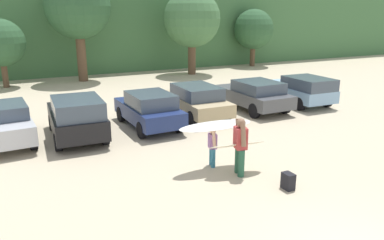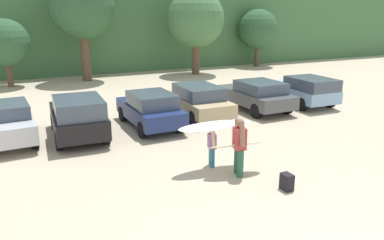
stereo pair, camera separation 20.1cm
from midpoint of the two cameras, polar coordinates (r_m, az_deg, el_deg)
name	(u,v)px [view 1 (the left image)]	position (r m, az deg, el deg)	size (l,w,h in m)	color
hillside_ridge	(69,21)	(35.33, -18.37, 14.05)	(108.00, 12.00, 7.70)	#427042
tree_left	(1,43)	(26.35, -27.31, 10.37)	(2.93, 2.93, 4.25)	brown
tree_far_left	(78,7)	(26.92, -17.23, 16.11)	(4.31, 4.31, 7.14)	brown
tree_ridge_back	(192,19)	(28.82, -0.23, 15.10)	(4.24, 4.24, 6.26)	brown
tree_center	(254,29)	(33.92, 9.19, 13.45)	(3.42, 3.42, 4.91)	brown
parked_car_silver	(3,122)	(15.12, -27.20, -0.31)	(2.02, 4.22, 1.45)	silver
parked_car_black	(77,117)	(14.50, -17.53, 0.46)	(1.96, 4.00, 1.63)	black
parked_car_navy	(149,109)	(15.39, -6.95, 1.66)	(1.82, 3.96, 1.47)	navy
parked_car_tan	(196,100)	(16.95, 0.24, 3.09)	(1.91, 4.23, 1.43)	tan
parked_car_dark_gray	(254,94)	(18.36, 9.10, 3.90)	(1.96, 4.21, 1.44)	#4C4F54
parked_car_sky_blue	(300,89)	(20.03, 15.82, 4.54)	(2.03, 4.22, 1.48)	#84ADD1
person_adult	(240,143)	(10.77, 6.83, -3.55)	(0.41, 0.75, 1.70)	#26593F
person_child	(212,145)	(11.39, 2.63, -3.78)	(0.30, 0.57, 1.23)	teal
surfboard_cream	(237,145)	(10.91, 6.40, -3.77)	(1.83, 0.72, 0.26)	beige
surfboard_white	(216,125)	(11.10, 3.16, -0.84)	(2.39, 0.74, 0.16)	white
backpack_dropped	(288,181)	(10.40, 13.88, -9.03)	(0.24, 0.34, 0.45)	black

